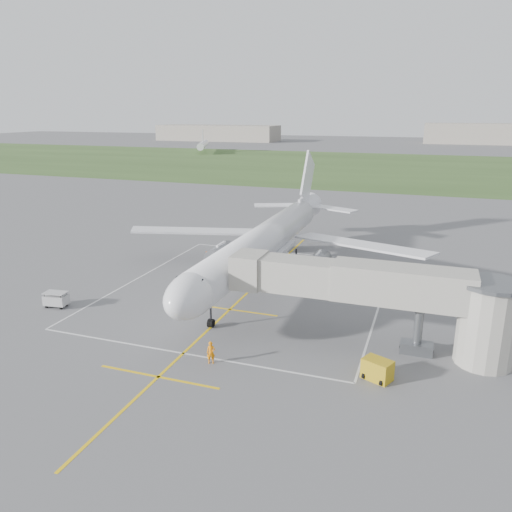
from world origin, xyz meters
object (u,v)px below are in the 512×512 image
(ramp_worker_nose, at_px, (211,353))
(ramp_worker_wing, at_px, (207,257))
(airliner, at_px, (264,242))
(gpu_unit, at_px, (377,370))
(jet_bridge, at_px, (392,295))
(baggage_cart, at_px, (56,299))

(ramp_worker_nose, height_order, ramp_worker_wing, ramp_worker_nose)
(airliner, distance_m, gpu_unit, 25.20)
(jet_bridge, distance_m, baggage_cart, 32.84)
(ramp_worker_nose, bearing_deg, ramp_worker_wing, 94.44)
(jet_bridge, height_order, ramp_worker_nose, jet_bridge)
(gpu_unit, xyz_separation_m, baggage_cart, (-32.27, 3.62, 0.03))
(airliner, height_order, ramp_worker_nose, airliner)
(airliner, bearing_deg, ramp_worker_wing, 162.10)
(gpu_unit, xyz_separation_m, ramp_worker_wing, (-24.27, 22.44, 0.04))
(baggage_cart, bearing_deg, gpu_unit, -13.83)
(airliner, relative_size, ramp_worker_wing, 28.61)
(ramp_worker_wing, bearing_deg, gpu_unit, 164.15)
(jet_bridge, relative_size, ramp_worker_nose, 12.86)
(baggage_cart, bearing_deg, ramp_worker_nose, -23.05)
(airliner, relative_size, jet_bridge, 2.00)
(airliner, height_order, baggage_cart, airliner)
(airliner, bearing_deg, gpu_unit, -51.77)
(jet_bridge, bearing_deg, airliner, 137.81)
(airliner, relative_size, baggage_cart, 19.44)
(jet_bridge, height_order, baggage_cart, jet_bridge)
(jet_bridge, xyz_separation_m, gpu_unit, (-0.29, -5.34, -3.97))
(jet_bridge, height_order, gpu_unit, jet_bridge)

